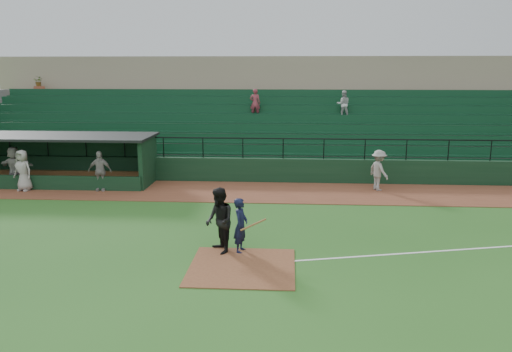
{
  "coord_description": "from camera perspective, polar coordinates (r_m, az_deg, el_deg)",
  "views": [
    {
      "loc": [
        1.29,
        -14.49,
        5.54
      ],
      "look_at": [
        0.0,
        5.0,
        1.4
      ],
      "focal_mm": 35.41,
      "sensor_mm": 36.0,
      "label": 1
    }
  ],
  "objects": [
    {
      "name": "ground",
      "position": [
        15.56,
        -1.23,
        -8.89
      ],
      "size": [
        90.0,
        90.0,
        0.0
      ],
      "primitive_type": "plane",
      "color": "#265A1D",
      "rests_on": "ground"
    },
    {
      "name": "warning_track",
      "position": [
        23.19,
        0.49,
        -1.81
      ],
      "size": [
        40.0,
        4.0,
        0.03
      ],
      "primitive_type": "cube",
      "color": "brown",
      "rests_on": "ground"
    },
    {
      "name": "home_plate_dirt",
      "position": [
        14.63,
        -1.58,
        -10.22
      ],
      "size": [
        3.0,
        3.0,
        0.03
      ],
      "primitive_type": "cube",
      "color": "brown",
      "rests_on": "ground"
    },
    {
      "name": "foul_line",
      "position": [
        17.94,
        25.75,
        -7.24
      ],
      "size": [
        17.49,
        4.44,
        0.01
      ],
      "primitive_type": "cube",
      "rotation": [
        0.0,
        0.0,
        0.24
      ],
      "color": "white",
      "rests_on": "ground"
    },
    {
      "name": "stadium_structure",
      "position": [
        31.14,
        1.4,
        6.0
      ],
      "size": [
        38.0,
        13.08,
        6.4
      ],
      "color": "black",
      "rests_on": "ground"
    },
    {
      "name": "dugout",
      "position": [
        26.79,
        -20.62,
        2.16
      ],
      "size": [
        8.9,
        3.2,
        2.42
      ],
      "color": "black",
      "rests_on": "ground"
    },
    {
      "name": "batter_at_plate",
      "position": [
        15.52,
        -1.73,
        -5.6
      ],
      "size": [
        1.06,
        0.71,
        1.71
      ],
      "color": "black",
      "rests_on": "ground"
    },
    {
      "name": "umpire",
      "position": [
        15.46,
        -4.15,
        -5.07
      ],
      "size": [
        1.13,
        1.23,
        2.04
      ],
      "primitive_type": "imported",
      "rotation": [
        0.0,
        0.0,
        -1.12
      ],
      "color": "black",
      "rests_on": "ground"
    },
    {
      "name": "runner",
      "position": [
        23.98,
        13.7,
        0.64
      ],
      "size": [
        1.18,
        1.4,
        1.88
      ],
      "primitive_type": "imported",
      "rotation": [
        0.0,
        0.0,
        2.05
      ],
      "color": "gray",
      "rests_on": "warning_track"
    },
    {
      "name": "dugout_player_a",
      "position": [
        24.3,
        -17.23,
        0.55
      ],
      "size": [
        1.09,
        0.47,
        1.85
      ],
      "primitive_type": "imported",
      "rotation": [
        0.0,
        0.0,
        0.01
      ],
      "color": "#9B9591",
      "rests_on": "warning_track"
    },
    {
      "name": "dugout_player_b",
      "position": [
        25.57,
        -24.83,
        0.58
      ],
      "size": [
        1.06,
        0.84,
        1.9
      ],
      "primitive_type": "imported",
      "rotation": [
        0.0,
        0.0,
        -0.28
      ],
      "color": "#A8A39D",
      "rests_on": "warning_track"
    },
    {
      "name": "dugout_player_c",
      "position": [
        26.67,
        -25.62,
        0.97
      ],
      "size": [
        1.87,
        0.94,
        1.93
      ],
      "primitive_type": "imported",
      "rotation": [
        0.0,
        0.0,
        2.93
      ],
      "color": "#A8A39D",
      "rests_on": "warning_track"
    }
  ]
}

